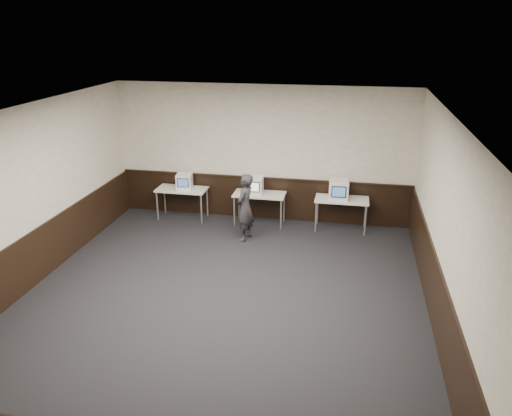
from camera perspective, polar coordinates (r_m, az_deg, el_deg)
The scene contains 17 objects.
floor at distance 8.74m, azimuth -4.04°, elevation -10.61°, with size 8.00×8.00×0.00m, color black.
ceiling at distance 7.59m, azimuth -4.65°, elevation 10.50°, with size 8.00×8.00×0.00m, color white.
back_wall at distance 11.75m, azimuth 0.77°, elevation 6.22°, with size 7.00×7.00×0.00m, color #BDB8A6.
front_wall at distance 4.78m, azimuth -17.53°, elevation -18.25°, with size 7.00×7.00×0.00m, color #BDB8A6.
left_wall at distance 9.53m, azimuth -25.09°, elevation 0.74°, with size 8.00×8.00×0.00m, color #BDB8A6.
right_wall at distance 7.91m, azimuth 20.97°, elevation -2.52°, with size 8.00×8.00×0.00m, color #BDB8A6.
wainscot_back at distance 12.05m, azimuth 0.73°, elevation 1.13°, with size 6.98×0.04×1.00m, color black.
wainscot_left at distance 9.91m, azimuth -24.04°, elevation -5.25°, with size 0.04×7.98×1.00m, color black.
wainscot_right at distance 8.38m, azimuth 19.88°, elevation -9.45°, with size 0.04×7.98×1.00m, color black.
wainscot_rail at distance 11.87m, azimuth 0.72°, elevation 3.46°, with size 6.98×0.06×0.04m, color black.
desk_left at distance 12.12m, azimuth -8.47°, elevation 1.89°, with size 1.20×0.60×0.75m.
desk_center at distance 11.64m, azimuth 0.40°, elevation 1.34°, with size 1.20×0.60×0.75m.
desk_right at distance 11.47m, azimuth 9.77°, elevation 0.72°, with size 1.20×0.60×0.75m.
emac_left at distance 12.05m, azimuth -8.19°, elevation 3.06°, with size 0.41×0.43×0.36m.
emac_center at distance 11.58m, azimuth -0.19°, elevation 2.65°, with size 0.42×0.45×0.40m.
emac_right at distance 11.35m, azimuth 9.42°, elevation 2.08°, with size 0.46×0.49×0.43m.
person at distance 10.76m, azimuth -1.27°, elevation 0.07°, with size 0.55×0.36×1.49m, color #28272D.
Camera 1 is at (2.02, -7.20, 4.53)m, focal length 35.00 mm.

